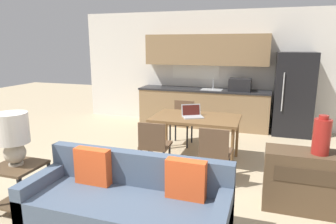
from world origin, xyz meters
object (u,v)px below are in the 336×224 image
at_px(couch, 128,203).
at_px(dining_chair_near_left, 154,144).
at_px(table_lamp, 13,134).
at_px(refrigerator, 294,94).
at_px(dining_chair_near_right, 215,151).
at_px(dining_table, 196,121).
at_px(side_table, 19,180).
at_px(credenza, 310,182).
at_px(laptop, 192,114).
at_px(vase, 322,136).
at_px(dining_chair_far_left, 182,120).

height_order(couch, dining_chair_near_left, dining_chair_near_left).
xyz_separation_m(table_lamp, dining_chair_near_left, (1.17, 1.41, -0.45)).
xyz_separation_m(refrigerator, couch, (-1.85, -4.31, -0.55)).
relative_size(dining_chair_near_right, dining_chair_near_left, 1.00).
bearing_deg(dining_table, couch, -95.56).
height_order(couch, table_lamp, table_lamp).
bearing_deg(side_table, credenza, 18.45).
height_order(dining_table, table_lamp, table_lamp).
xyz_separation_m(side_table, credenza, (3.20, 1.07, -0.03)).
relative_size(side_table, laptop, 1.43).
bearing_deg(credenza, side_table, -161.55).
xyz_separation_m(dining_chair_near_left, laptop, (0.38, 0.74, 0.32)).
distance_m(side_table, table_lamp, 0.55).
relative_size(dining_table, dining_chair_near_right, 1.68).
distance_m(refrigerator, laptop, 2.76).
height_order(refrigerator, vase, refrigerator).
bearing_deg(side_table, dining_chair_near_right, 34.38).
bearing_deg(vase, couch, -151.61).
relative_size(refrigerator, table_lamp, 2.91).
bearing_deg(dining_chair_far_left, table_lamp, -110.21).
xyz_separation_m(table_lamp, credenza, (3.23, 1.06, -0.58)).
bearing_deg(vase, dining_chair_near_right, 163.93).
height_order(couch, side_table, couch).
relative_size(refrigerator, laptop, 4.38).
distance_m(couch, dining_chair_near_right, 1.53).
bearing_deg(table_lamp, dining_table, 53.40).
bearing_deg(refrigerator, dining_chair_near_right, -112.07).
relative_size(couch, side_table, 3.60).
xyz_separation_m(credenza, dining_chair_near_right, (-1.17, 0.32, 0.13)).
bearing_deg(dining_chair_near_right, side_table, 35.43).
height_order(credenza, dining_chair_near_right, dining_chair_near_right).
distance_m(couch, laptop, 2.20).
distance_m(dining_table, dining_chair_near_left, 0.91).
relative_size(vase, dining_chair_far_left, 0.53).
height_order(refrigerator, dining_chair_near_right, refrigerator).
relative_size(table_lamp, vase, 1.36).
xyz_separation_m(credenza, vase, (0.06, -0.03, 0.57)).
bearing_deg(dining_chair_near_left, dining_chair_near_right, 175.22).
bearing_deg(couch, dining_chair_far_left, 94.64).
distance_m(refrigerator, dining_chair_near_right, 3.19).
bearing_deg(credenza, refrigerator, 89.61).
xyz_separation_m(vase, dining_chair_far_left, (-2.13, 1.93, -0.44)).
bearing_deg(laptop, dining_chair_far_left, 86.36).
xyz_separation_m(refrigerator, dining_chair_near_right, (-1.19, -2.93, -0.40)).
xyz_separation_m(couch, dining_chair_far_left, (-0.24, 2.95, 0.16)).
xyz_separation_m(table_lamp, dining_chair_near_right, (2.06, 1.38, -0.45)).
bearing_deg(table_lamp, dining_chair_near_right, 33.84).
bearing_deg(side_table, dining_chair_far_left, 69.07).
height_order(refrigerator, couch, refrigerator).
xyz_separation_m(side_table, vase, (3.26, 1.04, 0.54)).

